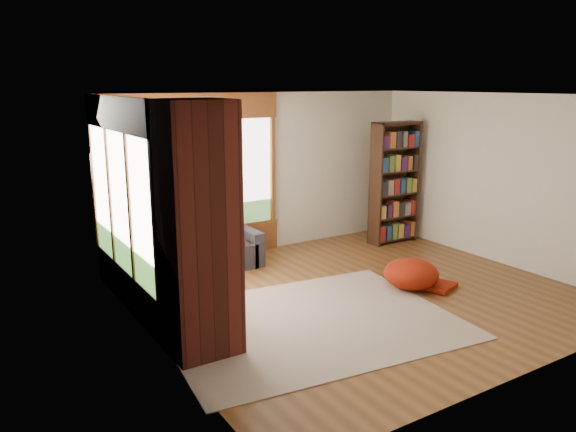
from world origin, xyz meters
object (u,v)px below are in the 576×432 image
brick_chimney (197,230)px  area_rug (310,322)px  bookshelf (395,183)px  dog_brindle (187,244)px  pouf (411,273)px  dog_tan (185,223)px  sectional_sofa (171,263)px

brick_chimney → area_rug: 1.87m
bookshelf → dog_brindle: (-4.10, -0.62, -0.31)m
bookshelf → pouf: (-1.37, -1.87, -0.84)m
area_rug → dog_tan: bearing=102.9°
sectional_sofa → brick_chimney: bearing=-98.7°
brick_chimney → dog_brindle: brick_chimney is taller
dog_tan → area_rug: bearing=-131.1°
pouf → dog_brindle: (-2.74, 1.25, 0.53)m
brick_chimney → dog_tan: bearing=71.3°
area_rug → bookshelf: 3.96m
bookshelf → dog_tan: bearing=175.2°
pouf → dog_brindle: bearing=155.5°
area_rug → pouf: size_ratio=4.48×
dog_tan → dog_brindle: (-0.36, -0.94, -0.02)m
area_rug → bookshelf: size_ratio=1.59×
area_rug → pouf: pouf is taller
bookshelf → dog_tan: (-3.74, 0.32, -0.28)m
area_rug → sectional_sofa: bearing=113.2°
sectional_sofa → area_rug: size_ratio=0.66×
area_rug → pouf: (1.82, 0.22, 0.21)m
brick_chimney → dog_brindle: bearing=72.8°
brick_chimney → dog_brindle: (0.44, 1.41, -0.56)m
brick_chimney → pouf: bearing=3.0°
brick_chimney → sectional_sofa: 2.32m
sectional_sofa → dog_tan: (0.35, 0.30, 0.47)m
sectional_sofa → dog_tan: dog_tan is taller
dog_tan → dog_brindle: dog_tan is taller
pouf → dog_tan: size_ratio=0.79×
dog_brindle → sectional_sofa: bearing=-12.3°
area_rug → bookshelf: bookshelf is taller
brick_chimney → area_rug: brick_chimney is taller
bookshelf → sectional_sofa: bearing=179.8°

